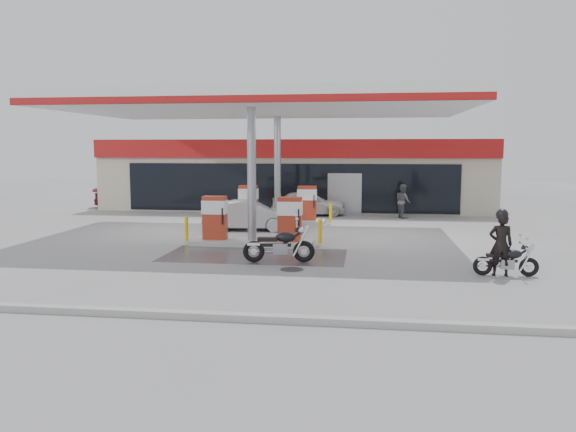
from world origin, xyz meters
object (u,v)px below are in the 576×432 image
object	(u,v)px
sedan_white	(308,203)
hatchback_silver	(249,215)
main_motorcycle	(507,262)
parked_car_left	(129,197)
pump_island_far	(278,208)
pump_island_near	(252,226)
attendant	(403,201)
biker_main	(501,244)
parked_motorcycle	(280,246)

from	to	relation	value
sedan_white	hatchback_silver	size ratio (longest dim) A/B	0.99
main_motorcycle	parked_car_left	world-z (taller)	parked_car_left
main_motorcycle	pump_island_far	bearing A→B (deg)	128.73
pump_island_near	hatchback_silver	size ratio (longest dim) A/B	1.31
sedan_white	attendant	size ratio (longest dim) A/B	2.23
pump_island_near	attendant	size ratio (longest dim) A/B	2.96
biker_main	parked_motorcycle	world-z (taller)	biker_main
pump_island_near	parked_motorcycle	size ratio (longest dim) A/B	2.30
pump_island_far	main_motorcycle	world-z (taller)	pump_island_far
pump_island_far	parked_motorcycle	xyz separation A→B (m)	(1.49, -8.99, -0.20)
main_motorcycle	sedan_white	distance (m)	14.89
sedan_white	parked_car_left	distance (m)	11.48
pump_island_near	pump_island_far	size ratio (longest dim) A/B	1.00
sedan_white	attendant	distance (m)	4.89
biker_main	sedan_white	distance (m)	14.81
attendant	hatchback_silver	distance (m)	8.62
pump_island_far	hatchback_silver	bearing A→B (deg)	-110.05
pump_island_near	parked_car_left	xyz separation A→B (m)	(-10.00, 12.00, -0.13)
pump_island_far	main_motorcycle	xyz separation A→B (m)	(8.03, -10.00, -0.31)
pump_island_far	parked_car_left	size ratio (longest dim) A/B	1.28
sedan_white	main_motorcycle	bearing A→B (deg)	-163.29
attendant	parked_car_left	bearing A→B (deg)	57.35
parked_car_left	pump_island_far	bearing A→B (deg)	-140.33
pump_island_near	parked_car_left	distance (m)	15.62
pump_island_far	parked_car_left	distance (m)	11.66
main_motorcycle	sedan_white	size ratio (longest dim) A/B	0.46
pump_island_near	main_motorcycle	bearing A→B (deg)	-26.45
parked_motorcycle	attendant	bearing A→B (deg)	60.84
biker_main	attendant	world-z (taller)	biker_main
pump_island_far	biker_main	size ratio (longest dim) A/B	2.90
main_motorcycle	pump_island_near	bearing A→B (deg)	153.49
pump_island_near	hatchback_silver	world-z (taller)	pump_island_near
main_motorcycle	hatchback_silver	bearing A→B (deg)	139.49
biker_main	pump_island_near	bearing A→B (deg)	-26.08
parked_motorcycle	parked_car_left	distance (m)	18.89
parked_motorcycle	attendant	xyz separation A→B (m)	(4.51, 11.79, 0.36)
parked_motorcycle	hatchback_silver	distance (m)	7.00
attendant	hatchback_silver	size ratio (longest dim) A/B	0.44
pump_island_near	pump_island_far	distance (m)	6.00
parked_car_left	parked_motorcycle	bearing A→B (deg)	-161.88
biker_main	hatchback_silver	world-z (taller)	biker_main
parked_car_left	attendant	bearing A→B (deg)	-120.68
pump_island_far	sedan_white	xyz separation A→B (m)	(1.13, 3.20, -0.05)
parked_car_left	main_motorcycle	bearing A→B (deg)	-150.94
pump_island_near	sedan_white	size ratio (longest dim) A/B	1.33
hatchback_silver	main_motorcycle	bearing A→B (deg)	-135.56
attendant	pump_island_far	bearing A→B (deg)	93.68
sedan_white	hatchback_silver	bearing A→B (deg)	149.37
main_motorcycle	parked_motorcycle	distance (m)	6.62
main_motorcycle	attendant	bearing A→B (deg)	98.97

